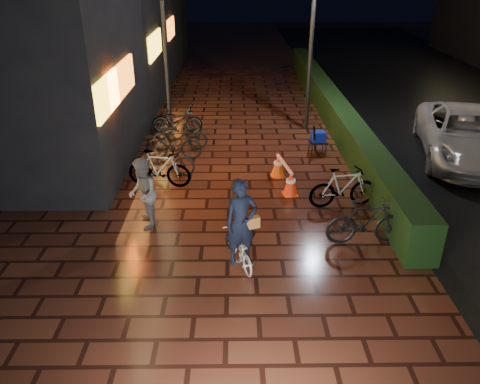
{
  "coord_description": "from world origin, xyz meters",
  "views": [
    {
      "loc": [
        -0.39,
        -9.6,
        5.48
      ],
      "look_at": [
        -0.29,
        -0.74,
        1.1
      ],
      "focal_mm": 35.0,
      "sensor_mm": 36.0,
      "label": 1
    }
  ],
  "objects_px": {
    "van": "(467,135)",
    "traffic_barrier": "(284,174)",
    "bystander_person": "(143,193)",
    "cart_assembly": "(318,138)",
    "cyclist": "(240,235)"
  },
  "relations": [
    {
      "from": "van",
      "to": "cart_assembly",
      "type": "xyz_separation_m",
      "value": [
        -4.45,
        0.43,
        -0.22
      ]
    },
    {
      "from": "bystander_person",
      "to": "cyclist",
      "type": "xyz_separation_m",
      "value": [
        2.17,
        -1.59,
        -0.12
      ]
    },
    {
      "from": "bystander_person",
      "to": "traffic_barrier",
      "type": "xyz_separation_m",
      "value": [
        3.39,
        2.15,
        -0.5
      ]
    },
    {
      "from": "cart_assembly",
      "to": "traffic_barrier",
      "type": "bearing_deg",
      "value": -119.23
    },
    {
      "from": "van",
      "to": "bystander_person",
      "type": "bearing_deg",
      "value": -142.82
    },
    {
      "from": "bystander_person",
      "to": "cyclist",
      "type": "relative_size",
      "value": 0.87
    },
    {
      "from": "van",
      "to": "cyclist",
      "type": "relative_size",
      "value": 2.88
    },
    {
      "from": "van",
      "to": "traffic_barrier",
      "type": "xyz_separation_m",
      "value": [
        -5.71,
        -1.82,
        -0.44
      ]
    },
    {
      "from": "cyclist",
      "to": "cart_assembly",
      "type": "distance_m",
      "value": 6.49
    },
    {
      "from": "cyclist",
      "to": "cart_assembly",
      "type": "height_order",
      "value": "cyclist"
    },
    {
      "from": "traffic_barrier",
      "to": "cyclist",
      "type": "bearing_deg",
      "value": -108.11
    },
    {
      "from": "van",
      "to": "traffic_barrier",
      "type": "relative_size",
      "value": 3.42
    },
    {
      "from": "traffic_barrier",
      "to": "bystander_person",
      "type": "bearing_deg",
      "value": -147.62
    },
    {
      "from": "cyclist",
      "to": "traffic_barrier",
      "type": "distance_m",
      "value": 3.95
    },
    {
      "from": "cart_assembly",
      "to": "bystander_person",
      "type": "bearing_deg",
      "value": -136.57
    }
  ]
}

